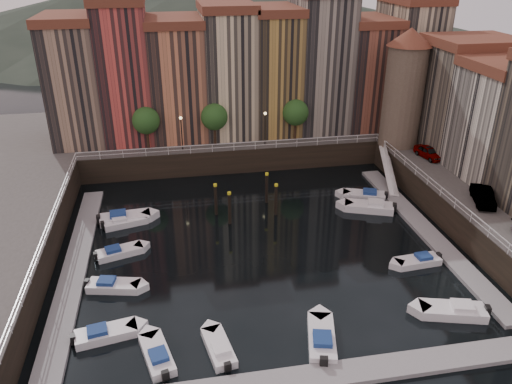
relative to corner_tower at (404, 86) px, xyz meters
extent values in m
plane|color=black|center=(-20.00, -14.50, -10.19)|extent=(200.00, 200.00, 0.00)
cube|color=black|center=(-20.00, 11.50, -8.69)|extent=(80.00, 20.00, 3.00)
cube|color=gray|center=(-36.20, -15.50, -10.02)|extent=(2.00, 28.00, 0.35)
cube|color=gray|center=(-3.80, -15.50, -10.02)|extent=(2.00, 28.00, 0.35)
cube|color=gray|center=(-20.00, -31.50, -10.02)|extent=(30.00, 2.00, 0.35)
cone|color=#2D382D|center=(-50.00, 95.50, -3.19)|extent=(80.00, 80.00, 14.00)
cone|color=#2D382D|center=(-15.00, 95.50, -1.19)|extent=(100.00, 100.00, 18.00)
cone|color=#2D382D|center=(20.00, 95.50, -4.19)|extent=(70.00, 70.00, 12.00)
cube|color=#977860|center=(-38.00, 9.00, -0.19)|extent=(6.00, 10.00, 14.00)
cube|color=brown|center=(-38.00, 9.00, 7.31)|extent=(6.30, 10.30, 1.00)
cube|color=#C5443D|center=(-32.10, 9.00, 0.81)|extent=(5.80, 10.00, 16.00)
cube|color=#C77751|center=(-25.95, 9.00, -0.44)|extent=(6.50, 10.00, 13.50)
cube|color=brown|center=(-25.95, 9.00, 6.81)|extent=(6.80, 10.30, 1.00)
cube|color=beige|center=(-19.60, 9.00, 0.31)|extent=(6.20, 10.00, 15.00)
cube|color=brown|center=(-19.60, 9.00, 8.31)|extent=(6.50, 10.30, 1.00)
cube|color=#B08A41|center=(-13.70, 9.00, 0.06)|extent=(5.60, 10.00, 14.50)
cube|color=brown|center=(-13.70, 9.00, 7.81)|extent=(5.90, 10.30, 1.00)
cube|color=gray|center=(-7.70, 9.00, 1.06)|extent=(6.40, 10.00, 16.50)
cube|color=brown|center=(-1.50, 9.00, -0.69)|extent=(6.00, 10.00, 13.00)
cube|color=brown|center=(-1.50, 9.00, 6.31)|extent=(6.30, 10.30, 1.00)
cube|color=#C5B190|center=(4.45, 9.00, 0.56)|extent=(5.90, 10.00, 15.50)
cube|color=#726756|center=(6.50, -2.50, -1.19)|extent=(9.00, 8.00, 12.00)
cube|color=brown|center=(6.50, -2.50, 5.31)|extent=(9.30, 8.30, 1.00)
cube|color=beige|center=(6.50, -10.50, -1.69)|extent=(9.00, 8.00, 11.00)
cylinder|color=#6B5B4C|center=(0.00, 0.00, -1.19)|extent=(4.60, 4.60, 12.00)
cone|color=brown|center=(0.00, 0.00, 5.61)|extent=(5.20, 5.20, 2.00)
cylinder|color=black|center=(-30.00, 3.70, -5.99)|extent=(0.30, 0.30, 2.40)
sphere|color=#1E4719|center=(-30.00, 3.70, -3.59)|extent=(3.20, 3.20, 3.20)
cylinder|color=black|center=(-22.00, 3.70, -5.99)|extent=(0.30, 0.30, 2.40)
sphere|color=#1E4719|center=(-22.00, 3.70, -3.59)|extent=(3.20, 3.20, 3.20)
cylinder|color=black|center=(-12.00, 3.70, -5.99)|extent=(0.30, 0.30, 2.40)
sphere|color=#1E4719|center=(-12.00, 3.70, -3.59)|extent=(3.20, 3.20, 3.20)
cylinder|color=black|center=(-26.00, 2.70, -5.19)|extent=(0.12, 0.12, 4.00)
sphere|color=#FFD88C|center=(-26.00, 2.70, -3.19)|extent=(0.36, 0.36, 0.36)
cylinder|color=black|center=(-16.00, 2.70, -5.19)|extent=(0.12, 0.12, 4.00)
sphere|color=#FFD88C|center=(-16.00, 2.70, -3.19)|extent=(0.36, 0.36, 0.36)
cube|color=white|center=(-20.00, 1.50, -6.24)|extent=(36.00, 0.08, 0.08)
cube|color=white|center=(-20.00, 1.50, -6.69)|extent=(36.00, 0.06, 0.06)
cube|color=white|center=(-2.00, -15.50, -6.24)|extent=(0.08, 34.00, 0.08)
cube|color=white|center=(-2.00, -15.50, -6.69)|extent=(0.06, 34.00, 0.06)
cube|color=white|center=(-38.00, -15.50, -6.24)|extent=(0.08, 34.00, 0.08)
cube|color=white|center=(-38.00, -15.50, -6.69)|extent=(0.06, 34.00, 0.06)
cube|color=white|center=(-2.90, -4.50, -8.44)|extent=(2.78, 8.26, 2.81)
cube|color=white|center=(-2.90, -4.50, -7.94)|extent=(1.93, 8.32, 3.65)
cylinder|color=black|center=(-22.17, -10.63, -8.69)|extent=(0.32, 0.32, 3.60)
cylinder|color=yellow|center=(-22.17, -10.63, -6.84)|extent=(0.36, 0.36, 0.25)
cylinder|color=black|center=(-23.30, -8.52, -8.69)|extent=(0.32, 0.32, 3.60)
cylinder|color=yellow|center=(-23.30, -8.52, -6.84)|extent=(0.36, 0.36, 0.25)
cylinder|color=black|center=(-17.28, -9.61, -8.69)|extent=(0.32, 0.32, 3.60)
cylinder|color=yellow|center=(-17.28, -9.61, -6.84)|extent=(0.36, 0.36, 0.25)
cylinder|color=black|center=(-17.68, -6.76, -8.69)|extent=(0.32, 0.32, 3.60)
cylinder|color=yellow|center=(-17.68, -6.76, -6.84)|extent=(0.36, 0.36, 0.25)
cube|color=white|center=(-32.82, -25.18, -9.91)|extent=(4.44, 2.35, 0.72)
cube|color=navy|center=(-33.39, -25.28, -9.48)|extent=(1.52, 1.37, 0.48)
cube|color=black|center=(-34.99, -25.57, -9.67)|extent=(0.42, 0.53, 0.67)
cube|color=white|center=(-32.71, -19.58, -9.91)|extent=(4.38, 2.46, 0.70)
cube|color=navy|center=(-33.26, -19.46, -9.49)|extent=(1.53, 1.39, 0.47)
cube|color=black|center=(-34.81, -19.11, -9.68)|extent=(0.42, 0.53, 0.66)
cube|color=white|center=(-32.58, -14.53, -9.92)|extent=(4.27, 2.62, 0.68)
cube|color=navy|center=(-33.10, -14.68, -9.51)|extent=(1.53, 1.41, 0.45)
cube|color=black|center=(-34.58, -15.12, -9.69)|extent=(0.43, 0.53, 0.64)
cube|color=white|center=(-32.38, -9.05, -9.91)|extent=(4.43, 2.61, 0.71)
cube|color=white|center=(-32.93, -9.19, -9.49)|extent=(1.57, 1.43, 0.47)
cube|color=black|center=(-34.48, -9.60, -9.67)|extent=(0.44, 0.54, 0.66)
cube|color=white|center=(-32.40, -8.30, -9.86)|extent=(5.05, 2.32, 0.84)
cube|color=navy|center=(-33.07, -8.36, -9.36)|extent=(1.67, 1.47, 0.56)
cube|color=black|center=(-34.96, -8.53, -9.58)|extent=(0.44, 0.59, 0.78)
cube|color=white|center=(-7.72, -27.30, -9.87)|extent=(5.07, 3.04, 0.81)
cube|color=white|center=(-7.10, -27.48, -9.38)|extent=(1.80, 1.65, 0.54)
cube|color=black|center=(-5.33, -27.97, -9.60)|extent=(0.51, 0.62, 0.76)
cube|color=white|center=(-7.17, -20.64, -9.93)|extent=(4.03, 1.81, 0.67)
cube|color=navy|center=(-6.63, -20.59, -9.52)|extent=(1.33, 1.16, 0.45)
cube|color=black|center=(-5.12, -20.48, -9.70)|extent=(0.35, 0.47, 0.62)
cube|color=white|center=(-7.53, -10.42, -9.86)|extent=(5.31, 3.55, 0.84)
cube|color=white|center=(-6.90, -10.66, -9.35)|extent=(1.95, 1.82, 0.56)
cube|color=black|center=(-5.11, -11.35, -9.58)|extent=(0.57, 0.67, 0.79)
cube|color=white|center=(-7.01, -7.68, -9.89)|extent=(4.84, 3.23, 0.77)
cube|color=navy|center=(-6.43, -7.90, -9.42)|extent=(1.78, 1.66, 0.51)
cube|color=black|center=(-4.80, -8.51, -9.63)|extent=(0.52, 0.61, 0.72)
cube|color=white|center=(-29.35, -27.87, -9.91)|extent=(2.58, 4.41, 0.71)
cube|color=navy|center=(-29.21, -28.42, -9.49)|extent=(1.42, 1.56, 0.47)
cube|color=black|center=(-28.81, -29.97, -9.68)|extent=(0.54, 0.44, 0.66)
cube|color=white|center=(-25.24, -27.92, -9.93)|extent=(2.18, 4.11, 0.67)
cube|color=white|center=(-25.14, -28.44, -9.53)|extent=(1.27, 1.41, 0.44)
cube|color=black|center=(-24.87, -29.93, -9.71)|extent=(0.49, 0.38, 0.62)
cube|color=white|center=(-18.14, -28.34, -9.88)|extent=(2.87, 4.97, 0.80)
cube|color=navy|center=(-18.29, -28.96, -9.40)|extent=(1.59, 1.75, 0.53)
cube|color=black|center=(-18.72, -30.71, -9.61)|extent=(0.60, 0.49, 0.74)
imported|color=gray|center=(1.52, -4.95, -6.52)|extent=(2.31, 4.18, 1.35)
imported|color=gray|center=(1.01, -16.40, -6.47)|extent=(2.93, 4.65, 1.45)
camera|label=1|loc=(-27.33, -53.68, 14.29)|focal=35.00mm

